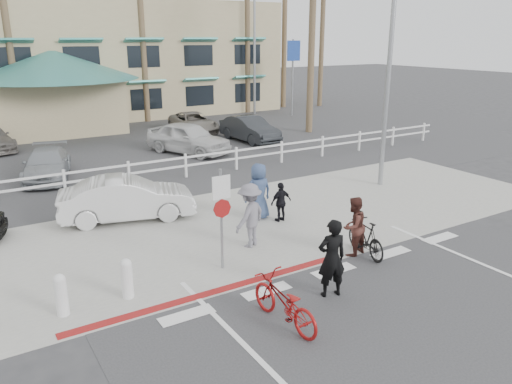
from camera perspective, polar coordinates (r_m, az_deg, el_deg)
ground at (r=12.40m, az=10.67°, el=-9.90°), size 140.00×140.00×0.00m
bike_path at (r=11.21m, az=17.69°, el=-13.62°), size 12.00×16.00×0.01m
sidewalk_plaza at (r=15.69m, az=-0.36°, el=-3.57°), size 22.00×7.00×0.01m
cross_street at (r=19.04m, az=-6.63°, el=0.12°), size 40.00×5.00×0.01m
parking_lot at (r=27.69m, az=-15.09°, el=5.11°), size 50.00×16.00×0.01m
curb_red at (r=11.74m, az=-4.59°, el=-11.25°), size 7.00×0.25×0.02m
rail_fence at (r=20.86m, az=-7.78°, el=3.03°), size 29.40×0.16×1.00m
building at (r=40.18m, az=-18.62°, el=16.61°), size 28.00×16.00×11.30m
sign_post at (r=12.25m, az=-3.99°, el=-2.57°), size 0.50×0.10×2.90m
bollard_0 at (r=11.61m, az=-14.53°, el=-9.54°), size 0.26×0.26×0.95m
bollard_1 at (r=11.36m, az=-21.38°, el=-10.89°), size 0.26×0.26×0.95m
streetlight_0 at (r=19.57m, az=14.96°, el=13.56°), size 0.60×2.00×9.00m
streetlight_1 at (r=37.55m, az=-0.18°, el=16.10°), size 0.60×2.00×9.50m
info_sign at (r=37.09m, az=4.19°, el=13.03°), size 1.20×0.16×5.60m
palm_3 at (r=33.24m, az=-26.81°, el=18.05°), size 4.00×4.00×14.00m
palm_4 at (r=34.91m, az=-20.23°, el=19.52°), size 4.00×4.00×15.00m
palm_5 at (r=35.01m, az=-12.96°, el=18.45°), size 4.00×4.00×13.00m
palm_7 at (r=38.42m, az=-1.01°, el=19.49°), size 4.00×4.00×14.00m
palm_8 at (r=41.45m, az=3.30°, el=20.01°), size 4.00×4.00×15.00m
palm_9 at (r=42.41m, az=7.61°, el=18.48°), size 4.00×4.00×13.00m
palm_11 at (r=30.41m, az=6.49°, el=19.92°), size 4.00×4.00×14.00m
bike_red at (r=10.28m, az=3.20°, el=-12.49°), size 0.84×1.99×1.02m
rider_red at (r=11.28m, az=8.65°, el=-7.50°), size 0.75×0.59×1.83m
bike_black at (r=13.64m, az=12.43°, el=-5.10°), size 0.76×1.72×1.00m
rider_black at (r=13.49m, az=11.08°, el=-3.87°), size 0.90×0.77×1.61m
pedestrian_a at (r=13.73m, az=-0.72°, el=-2.70°), size 1.35×1.12×1.81m
pedestrian_child at (r=15.68m, az=2.87°, el=-1.16°), size 0.76×0.34×1.28m
pedestrian_b at (r=15.81m, az=0.30°, el=0.07°), size 0.89×0.58×1.82m
car_white_sedan at (r=16.34m, az=-14.49°, el=-0.74°), size 4.43×2.49×1.38m
lot_car_1 at (r=22.19m, az=-22.80°, el=2.96°), size 2.71×4.44×1.20m
lot_car_2 at (r=25.17m, az=-7.74°, el=6.14°), size 3.51×4.86×1.54m
lot_car_3 at (r=27.83m, az=-0.72°, el=7.21°), size 1.73×4.27×1.38m
lot_car_5 at (r=30.67m, az=-7.15°, el=7.87°), size 2.27×4.45×1.20m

